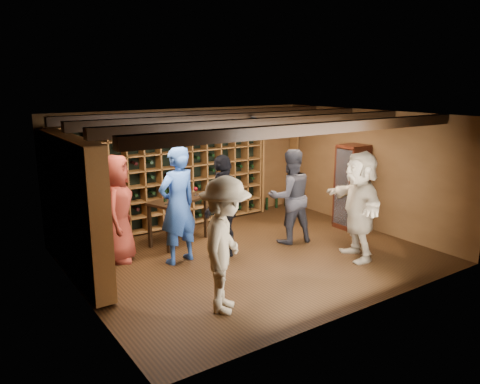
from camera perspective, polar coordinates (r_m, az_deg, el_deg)
ground at (r=8.50m, az=1.49°, el=-7.76°), size 6.00×6.00×0.00m
room_shell at (r=8.00m, az=1.38°, el=8.74°), size 6.00×6.00×6.00m
wine_rack_back at (r=9.87m, az=-8.88°, el=2.03°), size 4.65×0.30×2.20m
wine_rack_left at (r=7.72m, az=-19.58°, el=-1.78°), size 0.30×2.65×2.20m
crate_shelf at (r=11.33m, az=4.64°, el=5.76°), size 1.20×0.32×2.07m
display_cabinet at (r=10.14m, az=13.42°, el=0.43°), size 0.55×0.50×1.75m
man_blue_shirt at (r=7.99m, az=-7.61°, el=-1.64°), size 0.82×0.62×2.02m
man_grey_suit at (r=9.01m, az=6.13°, el=-0.54°), size 1.02×0.87×1.82m
guest_red_floral at (r=8.28m, az=-14.85°, el=-1.99°), size 0.97×1.09×1.87m
guest_woman_black at (r=8.14m, az=-1.96°, el=-1.86°), size 1.18×0.88×1.86m
guest_khaki at (r=6.27m, az=-1.82°, el=-6.53°), size 1.33×1.36×1.87m
guest_beige at (r=8.39m, az=14.31°, el=-1.60°), size 1.21×1.86×1.91m
tasting_table at (r=9.02m, az=-7.57°, el=-1.47°), size 1.29×0.94×1.15m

